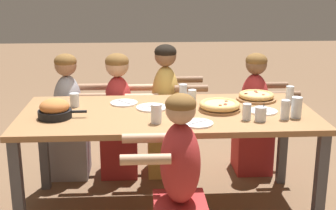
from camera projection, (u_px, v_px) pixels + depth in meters
ground_plane at (168, 209)px, 3.62m from camera, size 18.00×18.00×0.00m
dining_table at (168, 122)px, 3.43m from camera, size 2.14×0.97×0.79m
pizza_board_main at (220, 106)px, 3.43m from camera, size 0.31×0.31×0.07m
pizza_board_second at (256, 96)px, 3.71m from camera, size 0.31×0.31×0.06m
skillet_bowl at (55, 110)px, 3.24m from camera, size 0.34×0.23×0.14m
empty_plate_a at (152, 108)px, 3.49m from camera, size 0.23×0.23×0.02m
empty_plate_b at (124, 103)px, 3.61m from camera, size 0.21×0.21×0.02m
empty_plate_c at (198, 123)px, 3.12m from camera, size 0.21×0.21×0.02m
empty_plate_d at (263, 111)px, 3.40m from camera, size 0.21×0.21×0.02m
cocktail_glass_blue at (261, 115)px, 3.18m from camera, size 0.08×0.08×0.12m
drinking_glass_a at (285, 111)px, 3.22m from camera, size 0.06×0.06×0.14m
drinking_glass_b at (247, 112)px, 3.20m from camera, size 0.06×0.06×0.11m
drinking_glass_c at (75, 100)px, 3.52m from camera, size 0.07×0.07×0.10m
drinking_glass_d at (290, 96)px, 3.60m from camera, size 0.06×0.06×0.14m
drinking_glass_e at (296, 109)px, 3.25m from camera, size 0.07×0.07×0.15m
drinking_glass_f at (184, 110)px, 3.25m from camera, size 0.08×0.08×0.11m
drinking_glass_g at (156, 115)px, 3.14m from camera, size 0.07×0.07×0.13m
drinking_glass_h at (192, 98)px, 3.57m from camera, size 0.06×0.06×0.12m
drinking_glass_i at (183, 94)px, 3.64m from camera, size 0.06×0.06×0.14m
diner_far_center at (166, 116)px, 4.15m from camera, size 0.51×0.40×1.18m
diner_far_midleft at (119, 120)px, 4.14m from camera, size 0.51×0.40×1.10m
diner_far_right at (254, 119)px, 4.21m from camera, size 0.51×0.40×1.09m
diner_near_center at (179, 191)px, 2.81m from camera, size 0.51×0.40×1.10m
diner_far_left at (69, 121)px, 4.11m from camera, size 0.51×0.40×1.10m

